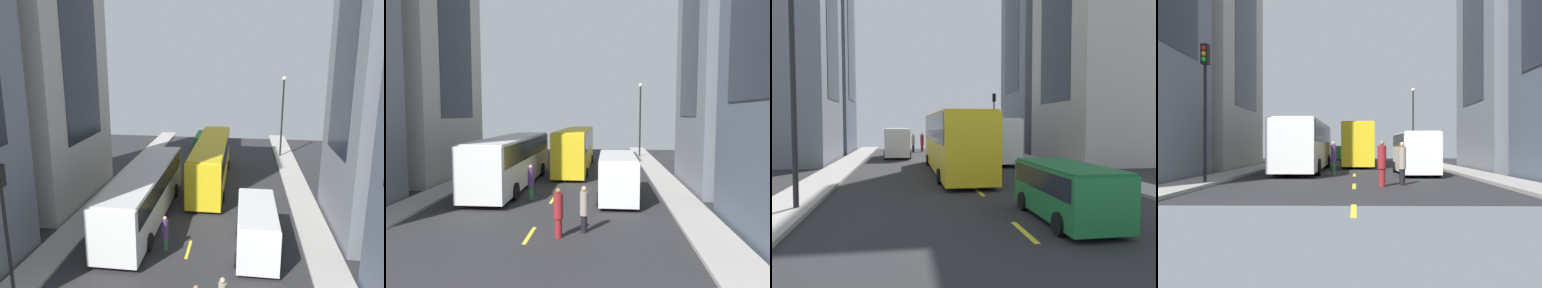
# 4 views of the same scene
# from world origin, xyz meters

# --- Properties ---
(ground_plane) EXTENTS (40.41, 40.41, 0.00)m
(ground_plane) POSITION_xyz_m (0.00, 0.00, 0.00)
(ground_plane) COLOR #28282B
(sidewalk_west) EXTENTS (1.94, 44.00, 0.15)m
(sidewalk_west) POSITION_xyz_m (-7.23, 0.00, 0.07)
(sidewalk_west) COLOR #9E9B93
(sidewalk_west) RESTS_ON ground
(sidewalk_east) EXTENTS (1.94, 44.00, 0.15)m
(sidewalk_east) POSITION_xyz_m (7.23, 0.00, 0.07)
(sidewalk_east) COLOR #9E9B93
(sidewalk_east) RESTS_ON ground
(lane_stripe_2) EXTENTS (0.16, 2.00, 0.01)m
(lane_stripe_2) POSITION_xyz_m (0.00, -9.00, 0.01)
(lane_stripe_2) COLOR yellow
(lane_stripe_2) RESTS_ON ground
(lane_stripe_3) EXTENTS (0.16, 2.00, 0.01)m
(lane_stripe_3) POSITION_xyz_m (0.00, -3.00, 0.01)
(lane_stripe_3) COLOR yellow
(lane_stripe_3) RESTS_ON ground
(lane_stripe_4) EXTENTS (0.16, 2.00, 0.01)m
(lane_stripe_4) POSITION_xyz_m (0.00, 3.00, 0.01)
(lane_stripe_4) COLOR yellow
(lane_stripe_4) RESTS_ON ground
(lane_stripe_5) EXTENTS (0.16, 2.00, 0.01)m
(lane_stripe_5) POSITION_xyz_m (0.00, 9.00, 0.01)
(lane_stripe_5) COLOR yellow
(lane_stripe_5) RESTS_ON ground
(lane_stripe_6) EXTENTS (0.16, 2.00, 0.01)m
(lane_stripe_6) POSITION_xyz_m (0.00, 15.00, 0.01)
(lane_stripe_6) COLOR yellow
(lane_stripe_6) RESTS_ON ground
(lane_stripe_7) EXTENTS (0.16, 2.00, 0.01)m
(lane_stripe_7) POSITION_xyz_m (0.00, 21.00, 0.01)
(lane_stripe_7) COLOR yellow
(lane_stripe_7) RESTS_ON ground
(building_west_1) EXTENTS (6.24, 10.07, 20.55)m
(building_west_1) POSITION_xyz_m (-11.49, -2.59, 10.28)
(building_west_1) COLOR #B7B2A8
(building_west_1) RESTS_ON ground
(city_bus_white) EXTENTS (2.80, 13.00, 3.35)m
(city_bus_white) POSITION_xyz_m (-3.40, -5.33, 2.01)
(city_bus_white) COLOR silver
(city_bus_white) RESTS_ON ground
(streetcar_yellow) EXTENTS (2.70, 13.48, 3.59)m
(streetcar_yellow) POSITION_xyz_m (0.25, 2.45, 2.12)
(streetcar_yellow) COLOR yellow
(streetcar_yellow) RESTS_ON ground
(delivery_van_white) EXTENTS (2.25, 5.79, 2.58)m
(delivery_van_white) POSITION_xyz_m (3.69, -8.57, 1.51)
(delivery_van_white) COLOR white
(delivery_van_white) RESTS_ON ground
(car_green_0) EXTENTS (1.90, 4.68, 1.71)m
(car_green_0) POSITION_xyz_m (-1.65, 13.99, 1.01)
(car_green_0) COLOR #1E7238
(car_green_0) RESTS_ON ground
(pedestrian_walking_far) EXTENTS (0.34, 0.34, 2.03)m
(pedestrian_walking_far) POSITION_xyz_m (-1.24, -9.28, 1.08)
(pedestrian_walking_far) COLOR #336B38
(pedestrian_walking_far) RESTS_ON ground
(traffic_light_near_corner) EXTENTS (0.32, 0.44, 6.16)m
(traffic_light_near_corner) POSITION_xyz_m (-6.66, -14.76, 4.41)
(traffic_light_near_corner) COLOR black
(traffic_light_near_corner) RESTS_ON ground
(streetlamp_near) EXTENTS (0.44, 0.44, 8.27)m
(streetlamp_near) POSITION_xyz_m (6.76, 11.53, 5.12)
(streetlamp_near) COLOR black
(streetlamp_near) RESTS_ON ground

